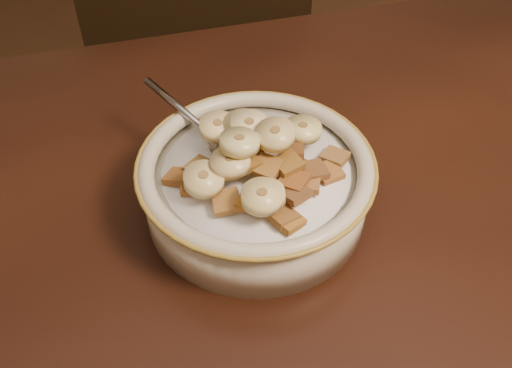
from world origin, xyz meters
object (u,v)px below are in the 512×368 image
object	(u,v)px
table	(411,343)
cereal_bowl	(256,190)
chair	(225,101)
spoon	(230,150)

from	to	relation	value
table	cereal_bowl	size ratio (longest dim) A/B	7.53
cereal_bowl	table	bearing A→B (deg)	-63.38
chair	cereal_bowl	distance (m)	0.56
table	cereal_bowl	bearing A→B (deg)	119.11
chair	cereal_bowl	xyz separation A→B (m)	(-0.10, -0.48, 0.27)
table	spoon	xyz separation A→B (m)	(-0.09, 0.17, 0.07)
chair	table	bearing A→B (deg)	-75.39
chair	cereal_bowl	world-z (taller)	chair
chair	spoon	xyz separation A→B (m)	(-0.11, -0.45, 0.30)
table	cereal_bowl	world-z (taller)	cereal_bowl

